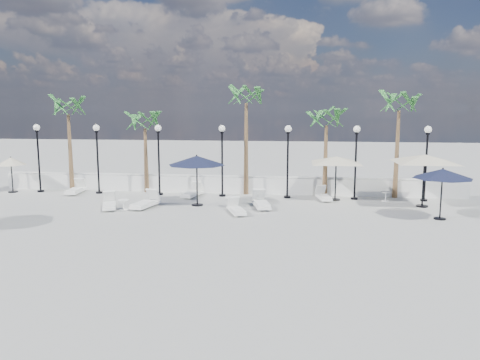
# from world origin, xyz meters

# --- Properties ---
(ground) EXTENTS (100.00, 100.00, 0.00)m
(ground) POSITION_xyz_m (0.00, 0.00, 0.00)
(ground) COLOR #A3A29D
(ground) RESTS_ON ground
(balustrade) EXTENTS (26.00, 0.30, 1.01)m
(balustrade) POSITION_xyz_m (0.00, 7.50, 0.47)
(balustrade) COLOR white
(balustrade) RESTS_ON ground
(lamppost_0) EXTENTS (0.36, 0.36, 3.84)m
(lamppost_0) POSITION_xyz_m (-10.50, 6.50, 2.49)
(lamppost_0) COLOR black
(lamppost_0) RESTS_ON ground
(lamppost_1) EXTENTS (0.36, 0.36, 3.84)m
(lamppost_1) POSITION_xyz_m (-7.00, 6.50, 2.49)
(lamppost_1) COLOR black
(lamppost_1) RESTS_ON ground
(lamppost_2) EXTENTS (0.36, 0.36, 3.84)m
(lamppost_2) POSITION_xyz_m (-3.50, 6.50, 2.49)
(lamppost_2) COLOR black
(lamppost_2) RESTS_ON ground
(lamppost_3) EXTENTS (0.36, 0.36, 3.84)m
(lamppost_3) POSITION_xyz_m (0.00, 6.50, 2.49)
(lamppost_3) COLOR black
(lamppost_3) RESTS_ON ground
(lamppost_4) EXTENTS (0.36, 0.36, 3.84)m
(lamppost_4) POSITION_xyz_m (3.50, 6.50, 2.49)
(lamppost_4) COLOR black
(lamppost_4) RESTS_ON ground
(lamppost_5) EXTENTS (0.36, 0.36, 3.84)m
(lamppost_5) POSITION_xyz_m (7.00, 6.50, 2.49)
(lamppost_5) COLOR black
(lamppost_5) RESTS_ON ground
(lamppost_6) EXTENTS (0.36, 0.36, 3.84)m
(lamppost_6) POSITION_xyz_m (10.50, 6.50, 2.49)
(lamppost_6) COLOR black
(lamppost_6) RESTS_ON ground
(palm_0) EXTENTS (2.60, 2.60, 5.50)m
(palm_0) POSITION_xyz_m (-9.00, 7.30, 4.53)
(palm_0) COLOR brown
(palm_0) RESTS_ON ground
(palm_1) EXTENTS (2.60, 2.60, 4.70)m
(palm_1) POSITION_xyz_m (-4.50, 7.30, 3.75)
(palm_1) COLOR brown
(palm_1) RESTS_ON ground
(palm_2) EXTENTS (2.60, 2.60, 6.10)m
(palm_2) POSITION_xyz_m (1.20, 7.30, 5.12)
(palm_2) COLOR brown
(palm_2) RESTS_ON ground
(palm_3) EXTENTS (2.60, 2.60, 4.90)m
(palm_3) POSITION_xyz_m (5.50, 7.30, 3.95)
(palm_3) COLOR brown
(palm_3) RESTS_ON ground
(palm_4) EXTENTS (2.60, 2.60, 5.70)m
(palm_4) POSITION_xyz_m (9.20, 7.30, 4.73)
(palm_4) COLOR brown
(palm_4) RESTS_ON ground
(lounger_0) EXTENTS (1.21, 1.91, 0.68)m
(lounger_0) POSITION_xyz_m (-4.80, 2.66, 0.23)
(lounger_0) COLOR white
(lounger_0) RESTS_ON ground
(lounger_1) EXTENTS (0.80, 1.94, 0.71)m
(lounger_1) POSITION_xyz_m (-8.23, 6.22, 0.24)
(lounger_1) COLOR white
(lounger_1) RESTS_ON ground
(lounger_2) EXTENTS (1.02, 2.04, 0.73)m
(lounger_2) POSITION_xyz_m (-3.15, 3.07, 0.25)
(lounger_2) COLOR white
(lounger_2) RESTS_ON ground
(lounger_3) EXTENTS (1.09, 2.05, 0.73)m
(lounger_3) POSITION_xyz_m (2.34, 3.73, 0.25)
(lounger_3) COLOR white
(lounger_3) RESTS_ON ground
(lounger_4) EXTENTS (0.97, 1.90, 0.68)m
(lounger_4) POSITION_xyz_m (-1.55, 6.09, 0.23)
(lounger_4) COLOR white
(lounger_4) RESTS_ON ground
(lounger_5) EXTENTS (1.08, 1.74, 0.62)m
(lounger_5) POSITION_xyz_m (1.34, 2.34, 0.21)
(lounger_5) COLOR white
(lounger_5) RESTS_ON ground
(lounger_6) EXTENTS (0.85, 1.75, 0.63)m
(lounger_6) POSITION_xyz_m (5.38, 6.10, 0.21)
(lounger_6) COLOR white
(lounger_6) RESTS_ON ground
(side_table_0) EXTENTS (0.52, 0.52, 0.50)m
(side_table_0) POSITION_xyz_m (-3.99, 2.45, 0.30)
(side_table_0) COLOR white
(side_table_0) RESTS_ON ground
(side_table_1) EXTENTS (0.53, 0.53, 0.52)m
(side_table_1) POSITION_xyz_m (0.85, 3.66, 0.31)
(side_table_1) COLOR white
(side_table_1) RESTS_ON ground
(side_table_2) EXTENTS (0.51, 0.51, 0.49)m
(side_table_2) POSITION_xyz_m (8.54, 6.20, 0.30)
(side_table_2) COLOR white
(side_table_2) RESTS_ON ground
(parasol_navy_mid) EXTENTS (2.80, 2.80, 2.51)m
(parasol_navy_mid) POSITION_xyz_m (-0.82, 3.94, 2.21)
(parasol_navy_mid) COLOR black
(parasol_navy_mid) RESTS_ON ground
(parasol_navy_right) EXTENTS (2.49, 2.49, 2.24)m
(parasol_navy_right) POSITION_xyz_m (10.14, 2.42, 1.96)
(parasol_navy_right) COLOR black
(parasol_navy_right) RESTS_ON ground
(parasol_cream_sq_a) EXTENTS (5.55, 5.55, 2.73)m
(parasol_cream_sq_a) POSITION_xyz_m (10.04, 5.01, 2.52)
(parasol_cream_sq_a) COLOR black
(parasol_cream_sq_a) RESTS_ON ground
(parasol_cream_sq_b) EXTENTS (4.88, 4.88, 2.45)m
(parasol_cream_sq_b) POSITION_xyz_m (5.99, 6.20, 2.26)
(parasol_cream_sq_b) COLOR black
(parasol_cream_sq_b) RESTS_ON ground
(parasol_cream_small) EXTENTS (1.66, 1.66, 2.04)m
(parasol_cream_small) POSITION_xyz_m (-12.00, 6.20, 1.74)
(parasol_cream_small) COLOR black
(parasol_cream_small) RESTS_ON ground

